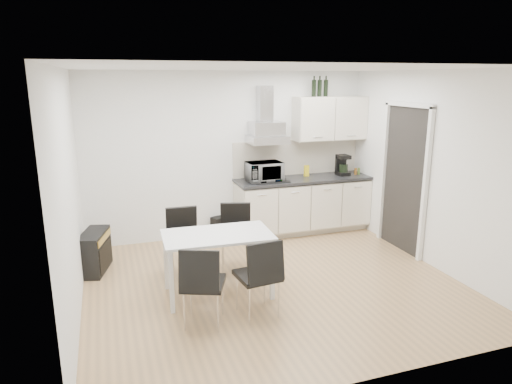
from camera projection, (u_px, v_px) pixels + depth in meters
ground at (273, 284)px, 5.68m from camera, size 4.50×4.50×0.00m
wall_back at (229, 155)px, 7.20m from camera, size 4.50×0.10×2.60m
wall_front at (366, 237)px, 3.53m from camera, size 4.50×0.10×2.60m
wall_left at (69, 198)px, 4.67m from camera, size 0.10×4.00×2.60m
wall_right at (432, 170)px, 6.06m from camera, size 0.10×4.00×2.60m
ceiling at (276, 68)px, 5.05m from camera, size 4.50×4.50×0.00m
doorway at (403, 180)px, 6.61m from camera, size 0.08×1.04×2.10m
kitchenette at (304, 183)px, 7.44m from camera, size 2.22×0.64×2.52m
dining_table at (217, 242)px, 5.27m from camera, size 1.27×0.76×0.75m
chair_far_left at (184, 244)px, 5.81m from camera, size 0.46×0.51×0.88m
chair_far_right at (236, 239)px, 6.00m from camera, size 0.56×0.60×0.88m
chair_near_left at (203, 284)px, 4.67m from camera, size 0.60×0.63×0.88m
chair_near_right at (257, 276)px, 4.86m from camera, size 0.49×0.55×0.88m
guitar_amp at (95, 252)px, 6.00m from camera, size 0.44×0.70×0.54m
floor_speaker at (218, 227)px, 7.32m from camera, size 0.25×0.24×0.33m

